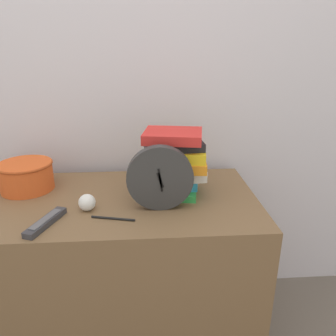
{
  "coord_description": "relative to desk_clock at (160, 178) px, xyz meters",
  "views": [
    {
      "loc": [
        0.18,
        -0.86,
        1.25
      ],
      "look_at": [
        0.25,
        0.26,
        0.83
      ],
      "focal_mm": 35.0,
      "sensor_mm": 36.0,
      "label": 1
    }
  ],
  "objects": [
    {
      "name": "desk",
      "position": [
        -0.22,
        0.09,
        -0.47
      ],
      "size": [
        1.19,
        0.58,
        0.7
      ],
      "color": "brown",
      "rests_on": "ground_plane"
    },
    {
      "name": "crumpled_paper_ball",
      "position": [
        -0.26,
        0.0,
        -0.09
      ],
      "size": [
        0.06,
        0.06,
        0.06
      ],
      "color": "white",
      "rests_on": "desk"
    },
    {
      "name": "desk_clock",
      "position": [
        0.0,
        0.0,
        0.0
      ],
      "size": [
        0.23,
        0.04,
        0.23
      ],
      "color": "#333333",
      "rests_on": "desk"
    },
    {
      "name": "basket",
      "position": [
        -0.53,
        0.21,
        -0.05
      ],
      "size": [
        0.22,
        0.22,
        0.11
      ],
      "color": "#E05623",
      "rests_on": "desk"
    },
    {
      "name": "pen",
      "position": [
        -0.16,
        -0.07,
        -0.11
      ],
      "size": [
        0.15,
        0.04,
        0.01
      ],
      "color": "black",
      "rests_on": "desk"
    },
    {
      "name": "tv_remote",
      "position": [
        -0.38,
        -0.09,
        -0.11
      ],
      "size": [
        0.1,
        0.19,
        0.02
      ],
      "color": "#333338",
      "rests_on": "desk"
    },
    {
      "name": "book_stack",
      "position": [
        0.06,
        0.13,
        0.02
      ],
      "size": [
        0.25,
        0.21,
        0.25
      ],
      "color": "green",
      "rests_on": "desk"
    },
    {
      "name": "wall_back",
      "position": [
        -0.22,
        0.45,
        0.38
      ],
      "size": [
        6.0,
        0.04,
        2.4
      ],
      "color": "silver",
      "rests_on": "ground_plane"
    }
  ]
}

